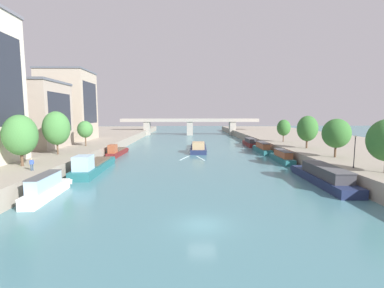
% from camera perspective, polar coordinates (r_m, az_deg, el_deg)
% --- Properties ---
extents(ground_plane, '(400.00, 400.00, 0.00)m').
position_cam_1_polar(ground_plane, '(25.23, 2.16, -16.79)').
color(ground_plane, teal).
extents(quay_left, '(36.00, 170.00, 2.45)m').
position_cam_1_polar(quay_left, '(86.74, -26.06, 0.01)').
color(quay_left, gray).
rests_on(quay_left, ground).
extents(quay_right, '(36.00, 170.00, 2.45)m').
position_cam_1_polar(quay_right, '(87.92, 25.50, 0.12)').
color(quay_right, gray).
rests_on(quay_right, ground).
extents(barge_midriver, '(4.93, 21.05, 2.84)m').
position_cam_1_polar(barge_midriver, '(73.76, 1.36, -0.64)').
color(barge_midriver, '#1E284C').
rests_on(barge_midriver, ground).
extents(wake_behind_barge, '(5.59, 6.01, 0.03)m').
position_cam_1_polar(wake_behind_barge, '(60.46, 0.08, -3.01)').
color(wake_behind_barge, silver).
rests_on(wake_behind_barge, ground).
extents(moored_boat_left_end, '(2.09, 10.12, 2.95)m').
position_cam_1_polar(moored_boat_left_end, '(36.37, -28.55, -8.23)').
color(moored_boat_left_end, silver).
rests_on(moored_boat_left_end, ground).
extents(moored_boat_left_gap_after, '(3.83, 16.79, 3.54)m').
position_cam_1_polar(moored_boat_left_gap_after, '(49.20, -20.27, -4.38)').
color(moored_boat_left_gap_after, '#23666B').
rests_on(moored_boat_left_gap_after, ground).
extents(moored_boat_left_far, '(2.51, 12.60, 3.01)m').
position_cam_1_polar(moored_boat_left_far, '(66.75, -15.63, -1.59)').
color(moored_boat_left_far, maroon).
rests_on(moored_boat_left_far, ground).
extents(moored_boat_right_gap_after, '(3.43, 16.24, 2.70)m').
position_cam_1_polar(moored_boat_right_gap_after, '(42.76, 26.16, -6.13)').
color(moored_boat_right_gap_after, '#1E284C').
rests_on(moored_boat_right_gap_after, ground).
extents(moored_boat_right_second, '(2.33, 11.44, 2.57)m').
position_cam_1_polar(moored_boat_right_second, '(58.29, 18.62, -2.66)').
color(moored_boat_right_second, '#23666B').
rests_on(moored_boat_right_second, ground).
extents(moored_boat_right_midway, '(2.55, 13.10, 2.73)m').
position_cam_1_polar(moored_boat_right_midway, '(71.23, 14.71, -0.87)').
color(moored_boat_right_midway, '#23666B').
rests_on(moored_boat_right_midway, ground).
extents(moored_boat_right_downstream, '(2.75, 12.45, 2.42)m').
position_cam_1_polar(moored_boat_right_downstream, '(85.59, 12.23, 0.30)').
color(moored_boat_right_downstream, maroon).
rests_on(moored_boat_right_downstream, ground).
extents(tree_left_far, '(4.59, 4.59, 7.38)m').
position_cam_1_polar(tree_left_far, '(45.40, -32.71, 1.58)').
color(tree_left_far, brown).
rests_on(tree_left_far, quay_left).
extents(tree_left_past_mid, '(4.76, 4.76, 7.96)m').
position_cam_1_polar(tree_left_past_mid, '(55.24, -26.89, 3.02)').
color(tree_left_past_mid, brown).
rests_on(tree_left_past_mid, quay_left).
extents(tree_left_second, '(3.49, 3.49, 5.86)m').
position_cam_1_polar(tree_left_second, '(67.10, -21.79, 2.91)').
color(tree_left_second, brown).
rests_on(tree_left_second, quay_left).
extents(tree_right_far, '(4.62, 4.62, 6.67)m').
position_cam_1_polar(tree_right_far, '(52.27, 28.36, 2.00)').
color(tree_right_far, brown).
rests_on(tree_right_far, quay_right).
extents(tree_right_end_of_row, '(4.37, 4.37, 7.09)m').
position_cam_1_polar(tree_right_end_of_row, '(63.51, 23.35, 3.04)').
color(tree_right_end_of_row, brown).
rests_on(tree_right_end_of_row, quay_right).
extents(tree_right_distant, '(3.52, 3.52, 5.96)m').
position_cam_1_polar(tree_right_distant, '(75.56, 18.92, 3.30)').
color(tree_right_distant, brown).
rests_on(tree_right_distant, quay_right).
extents(lamppost_right_bank, '(0.28, 0.28, 4.55)m').
position_cam_1_polar(lamppost_right_bank, '(43.44, 31.31, -1.11)').
color(lamppost_right_bank, black).
rests_on(lamppost_right_bank, quay_right).
extents(building_left_far_end, '(13.26, 13.20, 14.64)m').
position_cam_1_polar(building_left_far_end, '(68.83, -31.08, 5.39)').
color(building_left_far_end, '#A89989').
rests_on(building_left_far_end, quay_left).
extents(building_left_middle, '(13.08, 13.13, 19.84)m').
position_cam_1_polar(building_left_middle, '(85.78, -24.84, 7.48)').
color(building_left_middle, '#B2A38E').
rests_on(building_left_middle, quay_left).
extents(bridge_far, '(63.96, 4.40, 7.73)m').
position_cam_1_polar(bridge_far, '(125.42, -0.47, 4.16)').
color(bridge_far, '#9E998E').
rests_on(bridge_far, ground).
extents(person_on_quay, '(0.48, 0.34, 1.62)m').
position_cam_1_polar(person_on_quay, '(41.47, -30.95, -3.60)').
color(person_on_quay, navy).
rests_on(person_on_quay, quay_left).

